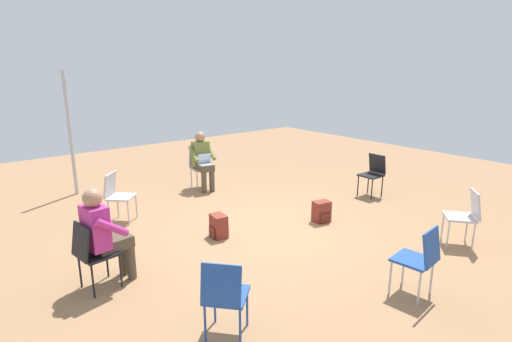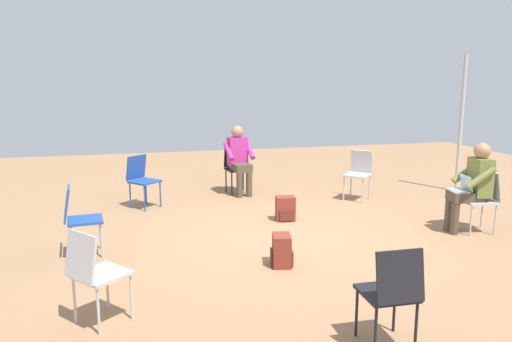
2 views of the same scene
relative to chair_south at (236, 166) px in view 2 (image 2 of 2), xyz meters
The scene contains 13 objects.
ground_plane 2.81m from the chair_south, 91.98° to the left, with size 16.04×16.04×0.00m, color #99704C.
chair_south is the anchor object (origin of this frame).
chair_west 4.22m from the chair_south, 131.52° to the left, with size 0.49×0.46×0.85m.
chair_northeast 5.13m from the chair_south, 64.71° to the left, with size 0.58×0.58×0.85m.
chair_southwest 2.21m from the chair_south, 152.21° to the left, with size 0.58×0.58×0.85m.
chair_east 3.77m from the chair_south, 48.66° to the left, with size 0.48×0.44×0.85m.
chair_southeast 1.85m from the chair_south, 21.81° to the left, with size 0.58×0.59×0.85m.
chair_north 5.60m from the chair_south, 90.72° to the left, with size 0.41×0.44×0.85m.
person_with_laptop 4.10m from the chair_south, 130.01° to the left, with size 0.56×0.55×1.24m.
person_in_magenta 0.26m from the chair_south, 97.50° to the left, with size 0.54×0.55×1.24m.
backpack_near_laptop_user 3.73m from the chair_south, 86.25° to the left, with size 0.28×0.31×0.36m.
backpack_by_empty_chair 2.05m from the chair_south, 99.50° to the left, with size 0.31×0.28×0.36m.
tent_pole_far 4.18m from the chair_south, 167.26° to the left, with size 0.07×0.07×2.51m, color #B2B2B7.
Camera 2 is at (1.91, 6.09, 2.12)m, focal length 35.00 mm.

